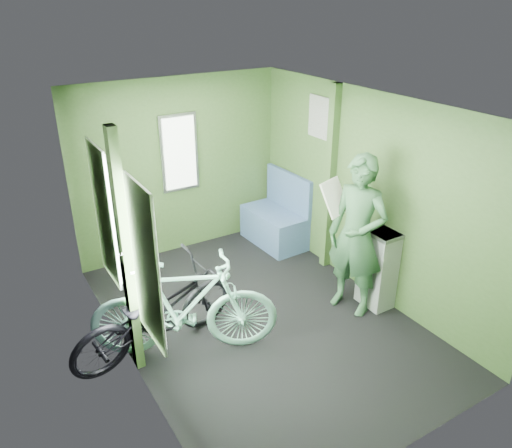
{
  "coord_description": "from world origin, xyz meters",
  "views": [
    {
      "loc": [
        -2.36,
        -3.76,
        3.22
      ],
      "look_at": [
        0.0,
        0.1,
        1.1
      ],
      "focal_mm": 35.0,
      "sensor_mm": 36.0,
      "label": 1
    }
  ],
  "objects_px": {
    "waste_box": "(378,268)",
    "bench_seat": "(276,223)",
    "bicycle_black": "(161,351)",
    "passenger": "(357,236)",
    "bicycle_mint": "(188,352)"
  },
  "relations": [
    {
      "from": "passenger",
      "to": "waste_box",
      "type": "distance_m",
      "value": 0.52
    },
    {
      "from": "waste_box",
      "to": "bench_seat",
      "type": "bearing_deg",
      "value": 93.48
    },
    {
      "from": "waste_box",
      "to": "bench_seat",
      "type": "xyz_separation_m",
      "value": [
        -0.11,
        1.85,
        -0.16
      ]
    },
    {
      "from": "bicycle_black",
      "to": "passenger",
      "type": "bearing_deg",
      "value": -110.58
    },
    {
      "from": "bicycle_black",
      "to": "waste_box",
      "type": "distance_m",
      "value": 2.47
    },
    {
      "from": "bicycle_black",
      "to": "bench_seat",
      "type": "relative_size",
      "value": 1.75
    },
    {
      "from": "bicycle_black",
      "to": "passenger",
      "type": "relative_size",
      "value": 0.99
    },
    {
      "from": "bicycle_mint",
      "to": "bench_seat",
      "type": "height_order",
      "value": "bench_seat"
    },
    {
      "from": "bicycle_black",
      "to": "bicycle_mint",
      "type": "xyz_separation_m",
      "value": [
        0.22,
        -0.16,
        0.0
      ]
    },
    {
      "from": "bicycle_mint",
      "to": "bench_seat",
      "type": "relative_size",
      "value": 1.78
    },
    {
      "from": "bicycle_mint",
      "to": "waste_box",
      "type": "relative_size",
      "value": 1.95
    },
    {
      "from": "waste_box",
      "to": "bench_seat",
      "type": "height_order",
      "value": "bench_seat"
    },
    {
      "from": "bicycle_black",
      "to": "waste_box",
      "type": "xyz_separation_m",
      "value": [
        2.38,
        -0.48,
        0.45
      ]
    },
    {
      "from": "waste_box",
      "to": "bench_seat",
      "type": "relative_size",
      "value": 0.91
    },
    {
      "from": "waste_box",
      "to": "passenger",
      "type": "bearing_deg",
      "value": 162.0
    }
  ]
}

